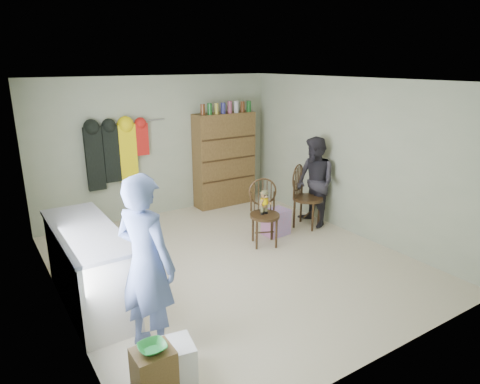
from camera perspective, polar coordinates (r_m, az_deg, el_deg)
ground_plane at (r=6.15m, az=-0.95°, el=-9.34°), size 5.00×5.00×0.00m
room_walls at (r=6.07m, az=-3.70°, el=6.07°), size 5.00×5.00×5.00m
counter at (r=5.28m, az=-19.47°, el=-9.35°), size 0.64×1.86×0.94m
stool at (r=3.93m, az=-11.37°, el=-22.76°), size 0.33×0.28×0.47m
bowl at (r=3.77m, az=-11.61°, el=-19.67°), size 0.23×0.23×0.06m
plastic_tub at (r=4.15m, az=-8.84°, el=-21.33°), size 0.41×0.39×0.34m
chair_front at (r=6.55m, az=3.22°, el=-2.18°), size 0.60×0.60×1.02m
chair_far at (r=7.33m, az=8.56°, el=-0.23°), size 0.65×0.65×1.08m
striped_bag at (r=7.04m, az=4.83°, el=-4.01°), size 0.43×0.35×0.42m
person_left at (r=4.18m, az=-12.40°, el=-9.45°), size 0.68×0.78×1.79m
person_right at (r=7.35m, az=9.93°, el=1.28°), size 0.66×0.81×1.54m
dresser at (r=8.32m, az=-2.10°, el=4.42°), size 1.20×0.39×2.02m
coat_rack at (r=7.50m, az=-16.25°, el=4.98°), size 1.42×0.12×1.09m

